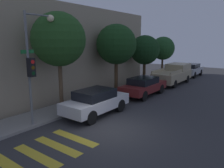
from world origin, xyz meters
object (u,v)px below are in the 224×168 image
at_px(sedan_near_corner, 96,101).
at_px(tree_behind_truck, 163,48).
at_px(sedan_middle, 144,86).
at_px(sedan_far_end, 191,70).
at_px(traffic_light_pole, 35,56).
at_px(pickup_truck, 174,74).
at_px(tree_near_corner, 59,40).
at_px(tree_far_end, 145,50).
at_px(tree_midblock, 116,45).

relative_size(sedan_near_corner, tree_behind_truck, 0.90).
xyz_separation_m(sedan_middle, tree_behind_truck, (8.10, 2.09, 2.66)).
bearing_deg(sedan_far_end, tree_behind_truck, 152.13).
height_order(traffic_light_pole, sedan_near_corner, traffic_light_pole).
bearing_deg(sedan_far_end, sedan_middle, 180.00).
xyz_separation_m(pickup_truck, tree_near_corner, (-12.81, 2.09, 3.37)).
relative_size(sedan_middle, tree_behind_truck, 0.98).
relative_size(pickup_truck, tree_far_end, 1.17).
bearing_deg(pickup_truck, sedan_far_end, -0.00).
xyz_separation_m(pickup_truck, sedan_far_end, (5.81, -0.00, -0.16)).
bearing_deg(sedan_far_end, tree_far_end, 165.61).
bearing_deg(traffic_light_pole, sedan_middle, -8.26).
distance_m(sedan_near_corner, sedan_far_end, 17.82).
bearing_deg(traffic_light_pole, sedan_near_corner, -23.01).
distance_m(tree_far_end, tree_behind_truck, 4.21).
distance_m(sedan_near_corner, tree_far_end, 10.21).
xyz_separation_m(traffic_light_pole, sedan_middle, (8.76, -1.27, -2.79)).
bearing_deg(sedan_middle, tree_midblock, 111.51).
relative_size(tree_midblock, tree_behind_truck, 1.18).
bearing_deg(pickup_truck, tree_far_end, 138.41).
bearing_deg(pickup_truck, tree_midblock, 163.51).
relative_size(sedan_far_end, tree_behind_truck, 0.89).
xyz_separation_m(pickup_truck, tree_behind_truck, (1.85, 2.09, 2.47)).
xyz_separation_m(sedan_far_end, tree_far_end, (-8.17, 2.09, 2.58)).
height_order(traffic_light_pole, tree_midblock, traffic_light_pole).
bearing_deg(tree_far_end, tree_midblock, 180.00).
bearing_deg(sedan_near_corner, tree_near_corner, 110.78).
xyz_separation_m(pickup_truck, tree_far_end, (-2.36, 2.09, 2.42)).
bearing_deg(sedan_middle, tree_near_corner, 162.29).
xyz_separation_m(sedan_middle, tree_midblock, (-0.83, 2.09, 3.21)).
bearing_deg(sedan_far_end, tree_near_corner, 173.58).
relative_size(traffic_light_pole, tree_behind_truck, 1.19).
height_order(traffic_light_pole, tree_behind_truck, traffic_light_pole).
bearing_deg(traffic_light_pole, tree_near_corner, 20.56).
distance_m(pickup_truck, tree_far_end, 3.98).
height_order(sedan_middle, tree_far_end, tree_far_end).
bearing_deg(sedan_near_corner, tree_midblock, 22.99).
distance_m(tree_near_corner, tree_far_end, 10.49).
height_order(tree_midblock, tree_far_end, tree_midblock).
height_order(sedan_far_end, tree_near_corner, tree_near_corner).
bearing_deg(pickup_truck, tree_behind_truck, 48.62).
height_order(sedan_near_corner, tree_behind_truck, tree_behind_truck).
relative_size(pickup_truck, tree_behind_truck, 1.19).
bearing_deg(tree_behind_truck, sedan_far_end, -27.87).
xyz_separation_m(traffic_light_pole, tree_midblock, (7.93, 0.82, 0.42)).
height_order(traffic_light_pole, tree_far_end, traffic_light_pole).
distance_m(traffic_light_pole, pickup_truck, 15.28).
bearing_deg(tree_far_end, sedan_middle, -151.71).
bearing_deg(tree_behind_truck, pickup_truck, -131.38).
bearing_deg(tree_far_end, traffic_light_pole, -176.27).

